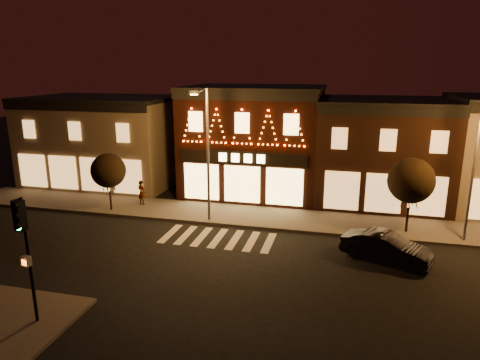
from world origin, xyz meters
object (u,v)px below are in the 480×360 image
at_px(traffic_signal_near, 24,237).
at_px(streetlamp_mid, 206,145).
at_px(dark_sedan, 386,247).
at_px(pedestrian, 142,192).

distance_m(traffic_signal_near, streetlamp_mid, 12.93).
height_order(traffic_signal_near, dark_sedan, traffic_signal_near).
bearing_deg(dark_sedan, traffic_signal_near, 146.18).
bearing_deg(streetlamp_mid, traffic_signal_near, -110.59).
distance_m(traffic_signal_near, dark_sedan, 16.72).
relative_size(dark_sedan, pedestrian, 2.54).
xyz_separation_m(traffic_signal_near, dark_sedan, (13.53, 9.38, -2.94)).
bearing_deg(dark_sedan, streetlamp_mid, 94.93).
relative_size(traffic_signal_near, pedestrian, 2.84).
bearing_deg(traffic_signal_near, pedestrian, 111.25).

